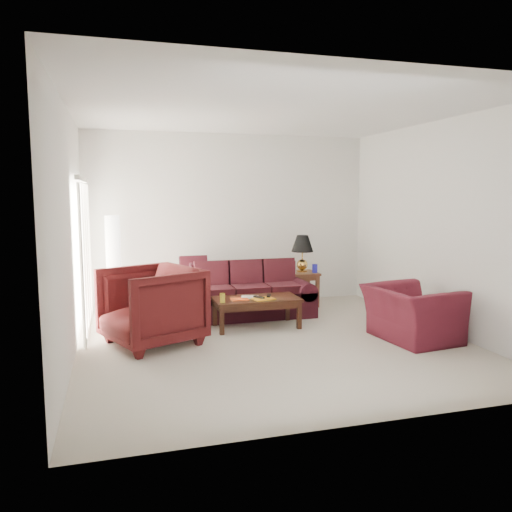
{
  "coord_description": "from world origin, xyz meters",
  "views": [
    {
      "loc": [
        -1.98,
        -6.15,
        1.96
      ],
      "look_at": [
        0.0,
        0.85,
        1.05
      ],
      "focal_mm": 35.0,
      "sensor_mm": 36.0,
      "label": 1
    }
  ],
  "objects_px": {
    "sofa": "(249,291)",
    "armchair_right": "(412,314)",
    "end_table": "(301,289)",
    "coffee_table": "(256,312)",
    "floor_lamp": "(114,266)",
    "armchair_left": "(151,306)"
  },
  "relations": [
    {
      "from": "sofa",
      "to": "end_table",
      "type": "xyz_separation_m",
      "value": [
        1.1,
        0.53,
        -0.12
      ]
    },
    {
      "from": "coffee_table",
      "to": "end_table",
      "type": "bearing_deg",
      "value": 58.89
    },
    {
      "from": "sofa",
      "to": "coffee_table",
      "type": "bearing_deg",
      "value": -90.28
    },
    {
      "from": "armchair_left",
      "to": "sofa",
      "type": "bearing_deg",
      "value": 100.54
    },
    {
      "from": "armchair_left",
      "to": "coffee_table",
      "type": "xyz_separation_m",
      "value": [
        1.54,
        0.44,
        -0.29
      ]
    },
    {
      "from": "end_table",
      "to": "coffee_table",
      "type": "bearing_deg",
      "value": -134.17
    },
    {
      "from": "armchair_right",
      "to": "end_table",
      "type": "bearing_deg",
      "value": 9.23
    },
    {
      "from": "sofa",
      "to": "armchair_right",
      "type": "relative_size",
      "value": 1.85
    },
    {
      "from": "floor_lamp",
      "to": "end_table",
      "type": "bearing_deg",
      "value": -1.65
    },
    {
      "from": "armchair_right",
      "to": "floor_lamp",
      "type": "bearing_deg",
      "value": 50.49
    },
    {
      "from": "sofa",
      "to": "floor_lamp",
      "type": "xyz_separation_m",
      "value": [
        -2.06,
        0.62,
        0.4
      ]
    },
    {
      "from": "sofa",
      "to": "floor_lamp",
      "type": "bearing_deg",
      "value": 167.79
    },
    {
      "from": "sofa",
      "to": "armchair_right",
      "type": "distance_m",
      "value": 2.56
    },
    {
      "from": "armchair_left",
      "to": "coffee_table",
      "type": "relative_size",
      "value": 0.9
    },
    {
      "from": "sofa",
      "to": "coffee_table",
      "type": "relative_size",
      "value": 1.64
    },
    {
      "from": "end_table",
      "to": "floor_lamp",
      "type": "xyz_separation_m",
      "value": [
        -3.16,
        0.09,
        0.52
      ]
    },
    {
      "from": "sofa",
      "to": "end_table",
      "type": "height_order",
      "value": "sofa"
    },
    {
      "from": "floor_lamp",
      "to": "coffee_table",
      "type": "xyz_separation_m",
      "value": [
        2.01,
        -1.28,
        -0.6
      ]
    },
    {
      "from": "end_table",
      "to": "floor_lamp",
      "type": "height_order",
      "value": "floor_lamp"
    },
    {
      "from": "armchair_left",
      "to": "armchair_right",
      "type": "xyz_separation_m",
      "value": [
        3.38,
        -0.75,
        -0.15
      ]
    },
    {
      "from": "sofa",
      "to": "armchair_left",
      "type": "relative_size",
      "value": 1.83
    },
    {
      "from": "floor_lamp",
      "to": "coffee_table",
      "type": "distance_m",
      "value": 2.45
    }
  ]
}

